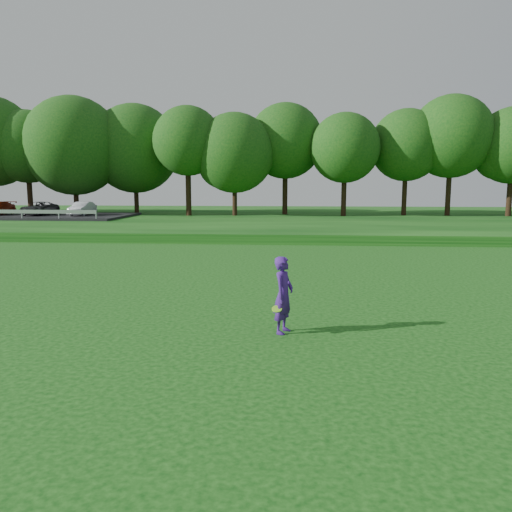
{
  "coord_description": "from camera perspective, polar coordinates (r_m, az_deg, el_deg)",
  "views": [
    {
      "loc": [
        3.25,
        -10.39,
        3.61
      ],
      "look_at": [
        1.93,
        5.43,
        1.3
      ],
      "focal_mm": 35.0,
      "sensor_mm": 36.0,
      "label": 1
    }
  ],
  "objects": [
    {
      "name": "woman",
      "position": [
        12.12,
        3.16,
        -4.47
      ],
      "size": [
        0.65,
        0.8,
        1.88
      ],
      "color": "#421C7F",
      "rests_on": "ground"
    },
    {
      "name": "berm",
      "position": [
        44.63,
        0.56,
        4.04
      ],
      "size": [
        130.0,
        30.0,
        0.6
      ],
      "primitive_type": "cube",
      "color": "#0B3C0D",
      "rests_on": "ground"
    },
    {
      "name": "treeline",
      "position": [
        48.7,
        0.93,
        13.58
      ],
      "size": [
        104.0,
        7.0,
        15.0
      ],
      "primitive_type": null,
      "color": "#104512",
      "rests_on": "berm"
    },
    {
      "name": "ground",
      "position": [
        11.47,
        -12.16,
        -10.27
      ],
      "size": [
        140.0,
        140.0,
        0.0
      ],
      "primitive_type": "plane",
      "color": "#0B3C0D",
      "rests_on": "ground"
    },
    {
      "name": "walking_path",
      "position": [
        30.77,
        -1.35,
        1.59
      ],
      "size": [
        130.0,
        1.6,
        0.04
      ],
      "primitive_type": "cube",
      "color": "gray",
      "rests_on": "ground"
    }
  ]
}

